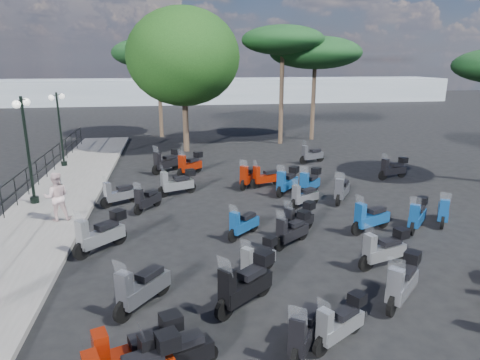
{
  "coord_description": "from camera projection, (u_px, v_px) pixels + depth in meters",
  "views": [
    {
      "loc": [
        -1.87,
        -12.94,
        5.46
      ],
      "look_at": [
        0.49,
        1.98,
        1.2
      ],
      "focal_mm": 32.0,
      "sensor_mm": 36.0,
      "label": 1
    }
  ],
  "objects": [
    {
      "name": "scooter_3",
      "position": [
        101.0,
        234.0,
        12.49
      ],
      "size": [
        1.42,
        1.41,
        1.45
      ],
      "rotation": [
        0.0,
        0.0,
        2.35
      ],
      "color": "black",
      "rests_on": "ground"
    },
    {
      "name": "scooter_1",
      "position": [
        173.0,
        356.0,
        7.48
      ],
      "size": [
        1.57,
        0.81,
        1.31
      ],
      "rotation": [
        0.0,
        0.0,
        1.95
      ],
      "color": "black",
      "rests_on": "ground"
    },
    {
      "name": "scooter_32",
      "position": [
        292.0,
        230.0,
        12.95
      ],
      "size": [
        1.34,
        1.07,
        1.25
      ],
      "rotation": [
        0.0,
        0.0,
        2.21
      ],
      "color": "black",
      "rests_on": "ground"
    },
    {
      "name": "lamp_post_1",
      "position": [
        27.0,
        144.0,
        15.83
      ],
      "size": [
        0.33,
        1.19,
        4.05
      ],
      "rotation": [
        0.0,
        0.0,
        -0.05
      ],
      "color": "black",
      "rests_on": "sidewalk"
    },
    {
      "name": "scooter_0",
      "position": [
        137.0,
        352.0,
        7.45
      ],
      "size": [
        1.75,
        0.88,
        1.45
      ],
      "rotation": [
        0.0,
        0.0,
        1.92
      ],
      "color": "black",
      "rests_on": "ground"
    },
    {
      "name": "broadleaf_tree",
      "position": [
        183.0,
        57.0,
        24.98
      ],
      "size": [
        6.68,
        6.68,
        8.45
      ],
      "color": "#38281E",
      "rests_on": "ground"
    },
    {
      "name": "scooter_2",
      "position": [
        142.0,
        289.0,
        9.6
      ],
      "size": [
        1.22,
        1.48,
        1.44
      ],
      "rotation": [
        0.0,
        0.0,
        2.47
      ],
      "color": "black",
      "rests_on": "ground"
    },
    {
      "name": "scooter_17",
      "position": [
        248.0,
        177.0,
        18.87
      ],
      "size": [
        1.04,
        1.49,
        1.36
      ],
      "rotation": [
        0.0,
        0.0,
        2.57
      ],
      "color": "black",
      "rests_on": "ground"
    },
    {
      "name": "scooter_5",
      "position": [
        167.0,
        162.0,
        21.34
      ],
      "size": [
        1.46,
        1.37,
        1.45
      ],
      "rotation": [
        0.0,
        0.0,
        2.32
      ],
      "color": "black",
      "rests_on": "ground"
    },
    {
      "name": "lamp_post_2",
      "position": [
        60.0,
        125.0,
        21.65
      ],
      "size": [
        0.57,
        1.05,
        3.75
      ],
      "rotation": [
        0.0,
        0.0,
        -0.38
      ],
      "color": "black",
      "rests_on": "sidewalk"
    },
    {
      "name": "scooter_12",
      "position": [
        340.0,
        323.0,
        8.41
      ],
      "size": [
        1.35,
        0.94,
        1.21
      ],
      "rotation": [
        0.0,
        0.0,
        2.13
      ],
      "color": "black",
      "rests_on": "ground"
    },
    {
      "name": "ground",
      "position": [
        235.0,
        232.0,
        14.06
      ],
      "size": [
        120.0,
        120.0,
        0.0
      ],
      "primitive_type": "plane",
      "color": "black",
      "rests_on": "ground"
    },
    {
      "name": "scooter_10",
      "position": [
        177.0,
        183.0,
        17.74
      ],
      "size": [
        1.62,
        0.87,
        1.36
      ],
      "rotation": [
        0.0,
        0.0,
        1.96
      ],
      "color": "black",
      "rests_on": "ground"
    },
    {
      "name": "scooter_23",
      "position": [
        312.0,
        155.0,
        23.3
      ],
      "size": [
        1.55,
        0.75,
        1.28
      ],
      "rotation": [
        0.0,
        0.0,
        1.92
      ],
      "color": "black",
      "rests_on": "ground"
    },
    {
      "name": "scooter_29",
      "position": [
        393.0,
        169.0,
        20.18
      ],
      "size": [
        1.6,
        0.69,
        1.3
      ],
      "rotation": [
        0.0,
        0.0,
        1.84
      ],
      "color": "black",
      "rests_on": "ground"
    },
    {
      "name": "scooter_13",
      "position": [
        245.0,
        284.0,
        9.66
      ],
      "size": [
        1.55,
        1.34,
        1.49
      ],
      "rotation": [
        0.0,
        0.0,
        2.26
      ],
      "color": "black",
      "rests_on": "ground"
    },
    {
      "name": "scooter_27",
      "position": [
        417.0,
        216.0,
        14.13
      ],
      "size": [
        1.22,
        1.31,
        1.3
      ],
      "rotation": [
        0.0,
        0.0,
        2.4
      ],
      "color": "black",
      "rests_on": "ground"
    },
    {
      "name": "distant_hills",
      "position": [
        186.0,
        91.0,
        56.43
      ],
      "size": [
        70.0,
        8.0,
        3.0
      ],
      "primitive_type": "cube",
      "color": "gray",
      "rests_on": "ground"
    },
    {
      "name": "scooter_7",
      "position": [
        258.0,
        259.0,
        11.1
      ],
      "size": [
        1.19,
        1.15,
        1.2
      ],
      "rotation": [
        0.0,
        0.0,
        2.33
      ],
      "color": "black",
      "rests_on": "ground"
    },
    {
      "name": "scooter_28",
      "position": [
        342.0,
        190.0,
        16.91
      ],
      "size": [
        1.06,
        1.47,
        1.35
      ],
      "rotation": [
        0.0,
        0.0,
        2.55
      ],
      "color": "black",
      "rests_on": "ground"
    },
    {
      "name": "scooter_26",
      "position": [
        443.0,
        211.0,
        14.65
      ],
      "size": [
        0.98,
        1.38,
        1.27
      ],
      "rotation": [
        0.0,
        0.0,
        2.56
      ],
      "color": "black",
      "rests_on": "ground"
    },
    {
      "name": "scooter_22",
      "position": [
        304.0,
        197.0,
        16.3
      ],
      "size": [
        1.38,
        0.86,
        1.21
      ],
      "rotation": [
        0.0,
        0.0,
        2.07
      ],
      "color": "black",
      "rests_on": "ground"
    },
    {
      "name": "pine_0",
      "position": [
        283.0,
        41.0,
        27.08
      ],
      "size": [
        5.31,
        5.31,
        7.59
      ],
      "color": "#38281E",
      "rests_on": "ground"
    },
    {
      "name": "railing",
      "position": [
        8.0,
        192.0,
        15.31
      ],
      "size": [
        0.04,
        26.04,
        1.1
      ],
      "color": "black",
      "rests_on": "sidewalk"
    },
    {
      "name": "scooter_11",
      "position": [
        190.0,
        165.0,
        20.86
      ],
      "size": [
        1.33,
        1.36,
        1.38
      ],
      "rotation": [
        0.0,
        0.0,
        2.37
      ],
      "color": "black",
      "rests_on": "ground"
    },
    {
      "name": "scooter_20",
      "position": [
        370.0,
        218.0,
        13.93
      ],
      "size": [
        1.61,
        0.85,
        1.36
      ],
      "rotation": [
        0.0,
        0.0,
        1.97
      ],
      "color": "black",
      "rests_on": "ground"
    },
    {
      "name": "scooter_4",
      "position": [
        119.0,
        194.0,
        16.51
      ],
      "size": [
        1.42,
        0.95,
        1.27
      ],
      "rotation": [
        0.0,
        0.0,
        2.12
      ],
      "color": "black",
      "rests_on": "ground"
    },
    {
      "name": "pedestrian_far",
      "position": [
        57.0,
        197.0,
        14.46
      ],
      "size": [
        0.92,
        0.77,
        1.68
      ],
      "primitive_type": "imported",
      "rotation": [
        0.0,
        0.0,
        3.32
      ],
      "color": "beige",
      "rests_on": "sidewalk"
    },
    {
      "name": "scooter_9",
      "position": [
        147.0,
        200.0,
        15.92
      ],
      "size": [
        0.99,
        1.33,
        1.24
      ],
      "rotation": [
        0.0,
        0.0,
        2.53
      ],
      "color": "black",
      "rests_on": "ground"
    },
    {
      "name": "sidewalk",
      "position": [
        51.0,
        210.0,
        15.92
      ],
      "size": [
        3.0,
        30.0,
        0.15
      ],
      "primitive_type": "cube",
      "color": "#63615F",
      "rests_on": "ground"
    },
    {
      "name": "scooter_16",
      "position": [
        265.0,
        178.0,
        18.87
      ],
      "size": [
        1.55,
        0.71,
        1.27
      ],
      "rotation": [
        0.0,
        0.0,
        1.88
      ],
      "color": "black",
      "rests_on": "ground"
    },
    {
      "name": "scooter_31",
      "position": [
        287.0,
        182.0,
        17.93
      ],
      "size": [
        1.28,
        1.4,
        1.38
      ],
      "rotation": [
        0.0,
        0.0,
        2.41
      ],
      "color": "black",
      "rests_on": "ground"
    },
    {
      "name": "pine_1",
      "position": [
        315.0,
        53.0,
        28.81
      ],
      "size": [
        6.23,
        6.23,
        7.0
      ],
      "color": "#38281E",
      "rests_on": "ground"
    },
    {
      "name": "scooter_6",
      "position": [
        304.0,
        331.0,
        8.18
      ],
      "size": [
        1.0,
        1.43,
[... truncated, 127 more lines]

